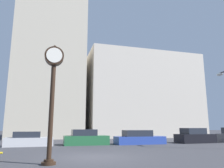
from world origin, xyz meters
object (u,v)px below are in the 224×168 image
Objects in this scene: street_clock at (53,85)px; car_silver at (29,140)px; car_black at (195,137)px; car_green at (86,138)px; car_blue at (139,138)px.

car_silver is (-1.72, 10.13, -2.93)m from street_clock.
car_silver is 0.97× the size of car_black.
street_clock is at bearing -107.18° from car_green.
street_clock reaches higher than car_silver.
car_green is at bearing 174.58° from car_black.
car_black is (15.92, -0.35, 0.12)m from car_silver.
street_clock is at bearing -82.23° from car_silver.
car_silver is 4.81m from car_green.
car_blue is 6.08m from car_black.
car_blue is (5.02, -0.37, -0.04)m from car_green.
car_green is at bearing -1.42° from car_silver.
car_silver is at bearing -179.82° from car_green.
car_silver is 0.83× the size of car_blue.
car_blue is (9.83, -0.33, 0.03)m from car_silver.
car_green is 0.84× the size of car_blue.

